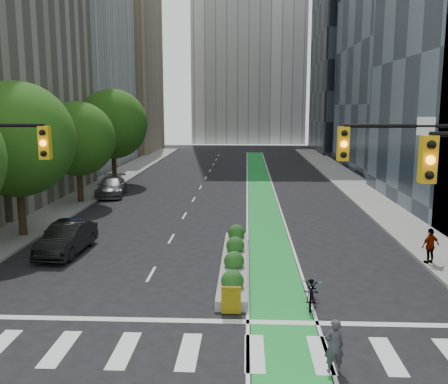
# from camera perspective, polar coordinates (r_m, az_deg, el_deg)

# --- Properties ---
(ground) EXTENTS (160.00, 160.00, 0.00)m
(ground) POSITION_cam_1_polar(r_m,az_deg,el_deg) (16.91, -3.62, -16.18)
(ground) COLOR black
(ground) RESTS_ON ground
(sidewalk_left) EXTENTS (3.60, 90.00, 0.15)m
(sidewalk_left) POSITION_cam_1_polar(r_m,az_deg,el_deg) (42.95, -15.79, -0.38)
(sidewalk_left) COLOR gray
(sidewalk_left) RESTS_ON ground
(sidewalk_right) EXTENTS (3.60, 90.00, 0.15)m
(sidewalk_right) POSITION_cam_1_polar(r_m,az_deg,el_deg) (42.00, 16.45, -0.63)
(sidewalk_right) COLOR gray
(sidewalk_right) RESTS_ON ground
(bike_lane_paint) EXTENTS (2.20, 70.00, 0.01)m
(bike_lane_paint) POSITION_cam_1_polar(r_m,az_deg,el_deg) (45.73, 4.17, 0.49)
(bike_lane_paint) COLOR green
(bike_lane_paint) RESTS_ON ground
(building_tan_far) EXTENTS (14.00, 16.00, 26.00)m
(building_tan_far) POSITION_cam_1_polar(r_m,az_deg,el_deg) (84.15, -12.72, 13.41)
(building_tan_far) COLOR tan
(building_tan_far) RESTS_ON ground
(building_dark_end) EXTENTS (14.00, 18.00, 28.00)m
(building_dark_end) POSITION_cam_1_polar(r_m,az_deg,el_deg) (85.35, 15.42, 13.92)
(building_dark_end) COLOR black
(building_dark_end) RESTS_ON ground
(tree_mid) EXTENTS (6.40, 6.40, 8.78)m
(tree_mid) POSITION_cam_1_polar(r_m,az_deg,el_deg) (29.99, -22.60, 5.56)
(tree_mid) COLOR black
(tree_mid) RESTS_ON ground
(tree_midfar) EXTENTS (5.60, 5.60, 7.76)m
(tree_midfar) POSITION_cam_1_polar(r_m,az_deg,el_deg) (39.30, -16.38, 5.84)
(tree_midfar) COLOR black
(tree_midfar) RESTS_ON ground
(tree_far) EXTENTS (6.60, 6.60, 9.00)m
(tree_far) POSITION_cam_1_polar(r_m,az_deg,el_deg) (48.82, -12.62, 7.58)
(tree_far) COLOR black
(tree_far) RESTS_ON ground
(median_planter) EXTENTS (1.20, 10.26, 1.10)m
(median_planter) POSITION_cam_1_polar(r_m,az_deg,el_deg) (23.24, 1.22, -7.80)
(median_planter) COLOR gray
(median_planter) RESTS_ON ground
(bicycle) EXTENTS (1.08, 2.25, 1.13)m
(bicycle) POSITION_cam_1_polar(r_m,az_deg,el_deg) (19.39, 9.98, -10.99)
(bicycle) COLOR gray
(bicycle) RESTS_ON ground
(cyclist) EXTENTS (0.64, 0.48, 1.58)m
(cyclist) POSITION_cam_1_polar(r_m,az_deg,el_deg) (14.89, 12.47, -16.81)
(cyclist) COLOR #3B3742
(cyclist) RESTS_ON ground
(parked_car_left_near) EXTENTS (1.93, 4.37, 1.46)m
(parked_car_left_near) POSITION_cam_1_polar(r_m,az_deg,el_deg) (27.98, -17.84, -4.46)
(parked_car_left_near) COLOR #0E1A54
(parked_car_left_near) RESTS_ON ground
(parked_car_left_mid) EXTENTS (1.86, 4.76, 1.54)m
(parked_car_left_mid) POSITION_cam_1_polar(r_m,az_deg,el_deg) (26.54, -17.53, -5.12)
(parked_car_left_mid) COLOR black
(parked_car_left_mid) RESTS_ON ground
(parked_car_left_far) EXTENTS (2.81, 5.54, 1.54)m
(parked_car_left_far) POSITION_cam_1_polar(r_m,az_deg,el_deg) (42.52, -12.73, 0.60)
(parked_car_left_far) COLOR #5A5D5F
(parked_car_left_far) RESTS_ON ground
(pedestrian_far) EXTENTS (1.06, 0.78, 1.67)m
(pedestrian_far) POSITION_cam_1_polar(r_m,az_deg,el_deg) (25.22, 22.52, -5.70)
(pedestrian_far) COLOR gray
(pedestrian_far) RESTS_ON sidewalk_right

